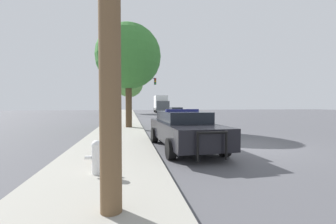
{
  "coord_description": "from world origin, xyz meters",
  "views": [
    {
      "loc": [
        -4.49,
        -8.43,
        1.71
      ],
      "look_at": [
        -0.79,
        13.05,
        0.93
      ],
      "focal_mm": 24.0,
      "sensor_mm": 36.0,
      "label": 1
    }
  ],
  "objects_px": {
    "fire_hydrant": "(97,156)",
    "box_truck": "(161,104)",
    "traffic_cone": "(105,154)",
    "car_background_oncoming": "(176,112)",
    "tree_sidewalk_far": "(129,84)",
    "police_car": "(184,128)",
    "traffic_light": "(139,88)",
    "tree_sidewalk_near": "(128,57)"
  },
  "relations": [
    {
      "from": "traffic_light",
      "to": "tree_sidewalk_far",
      "type": "relative_size",
      "value": 0.71
    },
    {
      "from": "box_truck",
      "to": "tree_sidewalk_near",
      "type": "distance_m",
      "value": 29.75
    },
    {
      "from": "traffic_light",
      "to": "tree_sidewalk_near",
      "type": "relative_size",
      "value": 0.77
    },
    {
      "from": "car_background_oncoming",
      "to": "box_truck",
      "type": "height_order",
      "value": "box_truck"
    },
    {
      "from": "box_truck",
      "to": "traffic_cone",
      "type": "distance_m",
      "value": 38.91
    },
    {
      "from": "police_car",
      "to": "tree_sidewalk_far",
      "type": "xyz_separation_m",
      "value": [
        -2.05,
        32.05,
        4.55
      ]
    },
    {
      "from": "tree_sidewalk_far",
      "to": "traffic_cone",
      "type": "distance_m",
      "value": 34.62
    },
    {
      "from": "police_car",
      "to": "traffic_light",
      "type": "bearing_deg",
      "value": -91.15
    },
    {
      "from": "car_background_oncoming",
      "to": "traffic_cone",
      "type": "relative_size",
      "value": 8.69
    },
    {
      "from": "car_background_oncoming",
      "to": "tree_sidewalk_near",
      "type": "bearing_deg",
      "value": 68.01
    },
    {
      "from": "tree_sidewalk_far",
      "to": "fire_hydrant",
      "type": "bearing_deg",
      "value": -91.22
    },
    {
      "from": "tree_sidewalk_near",
      "to": "tree_sidewalk_far",
      "type": "distance_m",
      "value": 24.91
    },
    {
      "from": "traffic_light",
      "to": "box_truck",
      "type": "height_order",
      "value": "traffic_light"
    },
    {
      "from": "traffic_cone",
      "to": "car_background_oncoming",
      "type": "bearing_deg",
      "value": 73.54
    },
    {
      "from": "police_car",
      "to": "box_truck",
      "type": "height_order",
      "value": "box_truck"
    },
    {
      "from": "fire_hydrant",
      "to": "tree_sidewalk_far",
      "type": "relative_size",
      "value": 0.1
    },
    {
      "from": "car_background_oncoming",
      "to": "traffic_cone",
      "type": "height_order",
      "value": "car_background_oncoming"
    },
    {
      "from": "tree_sidewalk_near",
      "to": "tree_sidewalk_far",
      "type": "xyz_separation_m",
      "value": [
        0.05,
        24.91,
        0.39
      ]
    },
    {
      "from": "police_car",
      "to": "traffic_light",
      "type": "xyz_separation_m",
      "value": [
        -0.68,
        23.55,
        3.19
      ]
    },
    {
      "from": "box_truck",
      "to": "tree_sidewalk_near",
      "type": "relative_size",
      "value": 1.12
    },
    {
      "from": "car_background_oncoming",
      "to": "box_truck",
      "type": "relative_size",
      "value": 0.52
    },
    {
      "from": "tree_sidewalk_far",
      "to": "traffic_cone",
      "type": "bearing_deg",
      "value": -91.09
    },
    {
      "from": "car_background_oncoming",
      "to": "box_truck",
      "type": "distance_m",
      "value": 15.27
    },
    {
      "from": "traffic_cone",
      "to": "fire_hydrant",
      "type": "bearing_deg",
      "value": -95.53
    },
    {
      "from": "traffic_cone",
      "to": "tree_sidewalk_far",
      "type": "bearing_deg",
      "value": 88.91
    },
    {
      "from": "police_car",
      "to": "tree_sidewalk_near",
      "type": "relative_size",
      "value": 0.75
    },
    {
      "from": "fire_hydrant",
      "to": "box_truck",
      "type": "xyz_separation_m",
      "value": [
        6.97,
        39.23,
        1.25
      ]
    },
    {
      "from": "traffic_light",
      "to": "car_background_oncoming",
      "type": "bearing_deg",
      "value": -29.64
    },
    {
      "from": "car_background_oncoming",
      "to": "traffic_cone",
      "type": "bearing_deg",
      "value": 75.93
    },
    {
      "from": "traffic_light",
      "to": "tree_sidewalk_far",
      "type": "xyz_separation_m",
      "value": [
        -1.37,
        8.5,
        1.36
      ]
    },
    {
      "from": "fire_hydrant",
      "to": "car_background_oncoming",
      "type": "relative_size",
      "value": 0.19
    },
    {
      "from": "box_truck",
      "to": "traffic_cone",
      "type": "bearing_deg",
      "value": 82.3
    },
    {
      "from": "traffic_cone",
      "to": "police_car",
      "type": "bearing_deg",
      "value": 39.25
    },
    {
      "from": "traffic_cone",
      "to": "traffic_light",
      "type": "bearing_deg",
      "value": 85.51
    },
    {
      "from": "fire_hydrant",
      "to": "tree_sidewalk_far",
      "type": "height_order",
      "value": "tree_sidewalk_far"
    },
    {
      "from": "police_car",
      "to": "car_background_oncoming",
      "type": "xyz_separation_m",
      "value": [
        4.1,
        20.83,
        -0.08
      ]
    },
    {
      "from": "traffic_light",
      "to": "tree_sidewalk_near",
      "type": "distance_m",
      "value": 16.5
    },
    {
      "from": "tree_sidewalk_far",
      "to": "traffic_cone",
      "type": "height_order",
      "value": "tree_sidewalk_far"
    },
    {
      "from": "fire_hydrant",
      "to": "traffic_light",
      "type": "xyz_separation_m",
      "value": [
        2.12,
        26.72,
        3.42
      ]
    },
    {
      "from": "box_truck",
      "to": "tree_sidewalk_near",
      "type": "bearing_deg",
      "value": 80.25
    },
    {
      "from": "tree_sidewalk_near",
      "to": "traffic_cone",
      "type": "bearing_deg",
      "value": -93.7
    },
    {
      "from": "police_car",
      "to": "tree_sidewalk_near",
      "type": "xyz_separation_m",
      "value": [
        -2.1,
        7.14,
        4.16
      ]
    }
  ]
}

